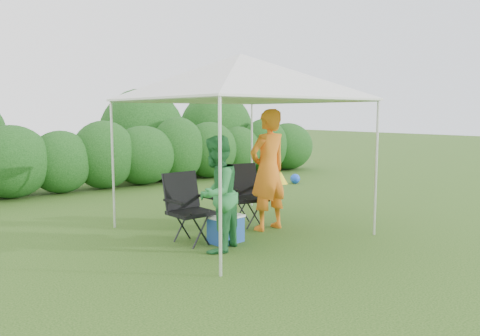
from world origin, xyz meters
TOP-DOWN VIEW (x-y plane):
  - ground at (0.00, 0.00)m, footprint 70.00×70.00m
  - hedge at (0.10, 6.00)m, footprint 14.58×1.53m
  - canopy at (0.00, 0.50)m, footprint 3.10×3.10m
  - chair_right at (0.38, 0.83)m, footprint 0.73×0.69m
  - chair_left at (-1.02, 0.49)m, footprint 0.67×0.60m
  - man at (0.43, 0.32)m, footprint 0.73×0.49m
  - woman at (-0.93, -0.14)m, footprint 0.98×0.92m
  - cooler at (-0.58, 0.12)m, footprint 0.53×0.41m
  - bottle at (-0.52, 0.08)m, footprint 0.06×0.06m
  - lawn_toy at (4.13, 3.74)m, footprint 0.66×0.55m

SIDE VIEW (x-z plane):
  - ground at x=0.00m, z-range 0.00..0.00m
  - lawn_toy at x=4.13m, z-range -0.01..0.32m
  - cooler at x=-0.58m, z-range 0.00..0.41m
  - bottle at x=-0.52m, z-range 0.41..0.65m
  - chair_right at x=0.38m, z-range 0.07..1.10m
  - chair_left at x=-1.02m, z-range 0.07..1.11m
  - woman at x=-0.93m, z-range 0.00..1.61m
  - hedge at x=0.10m, z-range -0.08..1.72m
  - man at x=0.43m, z-range 0.00..1.98m
  - canopy at x=0.00m, z-range 1.05..3.88m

